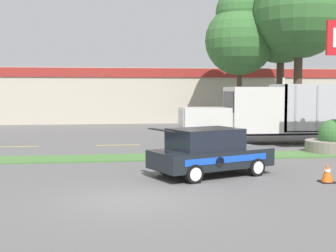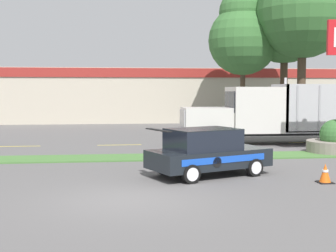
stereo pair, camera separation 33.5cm
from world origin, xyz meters
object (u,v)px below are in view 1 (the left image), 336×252
rally_car (209,152)px  stone_planter (334,141)px  traffic_cone (327,173)px  dump_truck_mid (267,115)px

rally_car → stone_planter: rally_car is taller
stone_planter → traffic_cone: 7.71m
stone_planter → traffic_cone: bearing=-118.5°
dump_truck_mid → rally_car: dump_truck_mid is taller
rally_car → dump_truck_mid: bearing=59.7°
dump_truck_mid → traffic_cone: (-1.73, -10.71, -1.30)m
dump_truck_mid → stone_planter: bearing=-63.6°
dump_truck_mid → traffic_cone: size_ratio=18.05×
stone_planter → dump_truck_mid: bearing=116.4°
stone_planter → traffic_cone: stone_planter is taller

